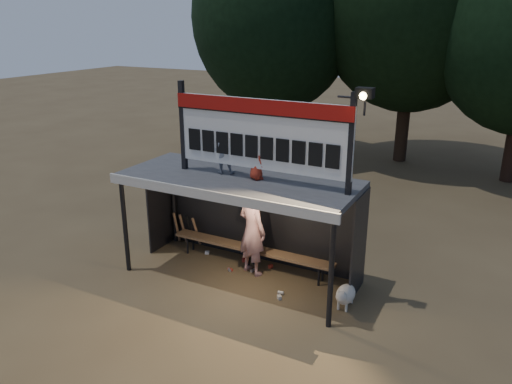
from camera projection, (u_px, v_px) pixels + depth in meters
ground at (240, 276)px, 11.11m from camera, size 80.00×80.00×0.00m
player at (252, 231)px, 10.96m from camera, size 0.86×0.70×2.04m
child_a at (223, 151)px, 10.46m from camera, size 0.59×0.54×0.98m
child_b at (256, 159)px, 10.09m from camera, size 0.50×0.48×0.86m
dugout_shelter at (244, 195)px, 10.71m from camera, size 5.10×2.08×2.32m
scoreboard_assembly at (263, 132)px, 9.77m from camera, size 4.10×0.27×1.99m
bench at (251, 249)px, 11.43m from camera, size 4.00×0.35×0.48m
tree_left at (274, 17)px, 19.43m from camera, size 6.46×6.46×9.27m
dog at (345, 295)px, 9.83m from camera, size 0.36×0.81×0.49m
bats at (187, 229)px, 12.52m from camera, size 0.68×0.35×0.84m
litter at (248, 271)px, 11.25m from camera, size 2.56×1.26×0.08m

